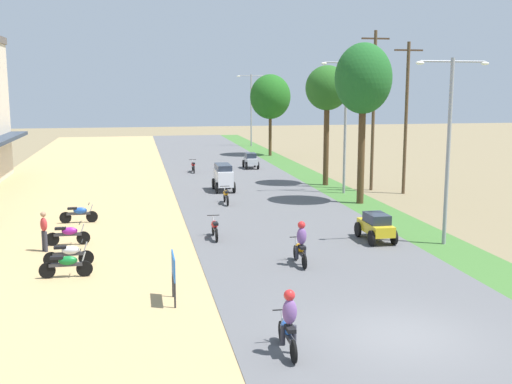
% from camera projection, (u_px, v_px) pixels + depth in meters
% --- Properties ---
extents(ground_plane, '(180.00, 180.00, 0.00)m').
position_uv_depth(ground_plane, '(401.00, 338.00, 16.60)').
color(ground_plane, '#7A6B4C').
extents(road_strip, '(9.00, 140.00, 0.08)m').
position_uv_depth(road_strip, '(401.00, 337.00, 16.59)').
color(road_strip, '#565659').
rests_on(road_strip, ground).
extents(parked_motorbike_nearest, '(1.80, 0.54, 0.94)m').
position_uv_depth(parked_motorbike_nearest, '(66.00, 264.00, 21.61)').
color(parked_motorbike_nearest, black).
rests_on(parked_motorbike_nearest, dirt_shoulder).
extents(parked_motorbike_second, '(1.80, 0.54, 0.94)m').
position_uv_depth(parked_motorbike_second, '(69.00, 253.00, 22.99)').
color(parked_motorbike_second, black).
rests_on(parked_motorbike_second, dirt_shoulder).
extents(parked_motorbike_third, '(1.80, 0.54, 0.94)m').
position_uv_depth(parked_motorbike_third, '(68.00, 234.00, 26.03)').
color(parked_motorbike_third, black).
rests_on(parked_motorbike_third, dirt_shoulder).
extents(parked_motorbike_fourth, '(1.80, 0.54, 0.94)m').
position_uv_depth(parked_motorbike_fourth, '(79.00, 213.00, 30.29)').
color(parked_motorbike_fourth, black).
rests_on(parked_motorbike_fourth, dirt_shoulder).
extents(street_signboard, '(0.06, 1.30, 1.50)m').
position_uv_depth(street_signboard, '(173.00, 269.00, 19.02)').
color(street_signboard, '#262628').
rests_on(street_signboard, dirt_shoulder).
extents(pedestrian_on_shoulder, '(0.40, 0.43, 1.62)m').
position_uv_depth(pedestrian_on_shoulder, '(44.00, 229.00, 24.98)').
color(pedestrian_on_shoulder, '#33333D').
rests_on(pedestrian_on_shoulder, dirt_shoulder).
extents(median_tree_nearest, '(3.13, 3.13, 8.86)m').
position_uv_depth(median_tree_nearest, '(363.00, 80.00, 34.37)').
color(median_tree_nearest, '#4C351E').
rests_on(median_tree_nearest, median_strip).
extents(median_tree_second, '(2.84, 2.84, 7.87)m').
position_uv_depth(median_tree_second, '(327.00, 90.00, 41.01)').
color(median_tree_second, '#4C351E').
rests_on(median_tree_second, median_strip).
extents(median_tree_third, '(3.81, 3.81, 7.63)m').
position_uv_depth(median_tree_third, '(270.00, 97.00, 59.04)').
color(median_tree_third, '#4C351E').
rests_on(median_tree_third, median_strip).
extents(streetlamp_near, '(3.16, 0.20, 7.64)m').
position_uv_depth(streetlamp_near, '(449.00, 138.00, 25.59)').
color(streetlamp_near, gray).
rests_on(streetlamp_near, median_strip).
extents(streetlamp_mid, '(3.16, 0.20, 8.06)m').
position_uv_depth(streetlamp_mid, '(345.00, 118.00, 38.12)').
color(streetlamp_mid, gray).
rests_on(streetlamp_mid, median_strip).
extents(streetlamp_far, '(3.16, 0.20, 7.81)m').
position_uv_depth(streetlamp_far, '(251.00, 105.00, 68.79)').
color(streetlamp_far, gray).
rests_on(streetlamp_far, median_strip).
extents(utility_pole_near, '(1.80, 0.20, 9.20)m').
position_uv_depth(utility_pole_near, '(406.00, 116.00, 38.23)').
color(utility_pole_near, brown).
rests_on(utility_pole_near, ground).
extents(utility_pole_far, '(1.80, 0.20, 9.97)m').
position_uv_depth(utility_pole_far, '(373.00, 109.00, 39.50)').
color(utility_pole_far, brown).
rests_on(utility_pole_far, ground).
extents(car_sedan_yellow, '(1.10, 2.26, 1.19)m').
position_uv_depth(car_sedan_yellow, '(376.00, 225.00, 26.67)').
color(car_sedan_yellow, gold).
rests_on(car_sedan_yellow, road_strip).
extents(car_van_white, '(1.19, 2.41, 1.67)m').
position_uv_depth(car_van_white, '(223.00, 176.00, 39.42)').
color(car_van_white, silver).
rests_on(car_van_white, road_strip).
extents(car_hatchback_silver, '(1.04, 2.00, 1.23)m').
position_uv_depth(car_hatchback_silver, '(251.00, 160.00, 50.38)').
color(car_hatchback_silver, '#B7BCC1').
rests_on(car_hatchback_silver, road_strip).
extents(motorbike_foreground_rider, '(0.54, 1.80, 1.66)m').
position_uv_depth(motorbike_foreground_rider, '(288.00, 323.00, 15.36)').
color(motorbike_foreground_rider, black).
rests_on(motorbike_foreground_rider, road_strip).
extents(motorbike_ahead_second, '(0.54, 1.80, 1.66)m').
position_uv_depth(motorbike_ahead_second, '(301.00, 244.00, 23.04)').
color(motorbike_ahead_second, black).
rests_on(motorbike_ahead_second, road_strip).
extents(motorbike_ahead_third, '(0.54, 1.80, 0.94)m').
position_uv_depth(motorbike_ahead_third, '(215.00, 227.00, 27.12)').
color(motorbike_ahead_third, black).
rests_on(motorbike_ahead_third, road_strip).
extents(motorbike_ahead_fourth, '(0.54, 1.80, 0.94)m').
position_uv_depth(motorbike_ahead_fourth, '(226.00, 195.00, 35.13)').
color(motorbike_ahead_fourth, black).
rests_on(motorbike_ahead_fourth, road_strip).
extents(motorbike_ahead_fifth, '(0.54, 1.80, 0.94)m').
position_uv_depth(motorbike_ahead_fifth, '(193.00, 166.00, 48.09)').
color(motorbike_ahead_fifth, black).
rests_on(motorbike_ahead_fifth, road_strip).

